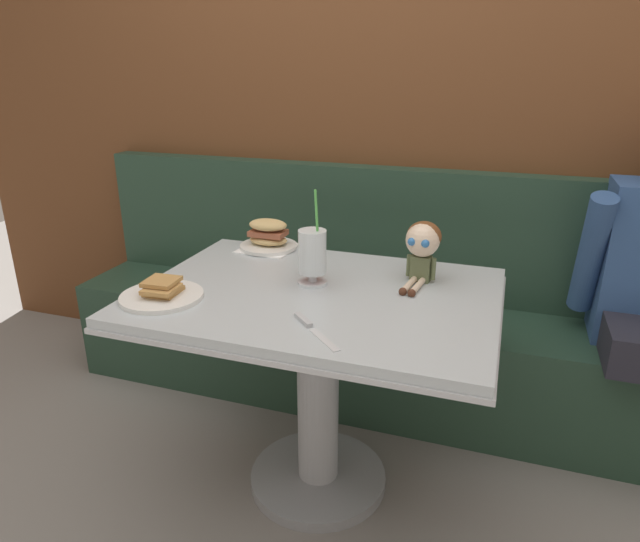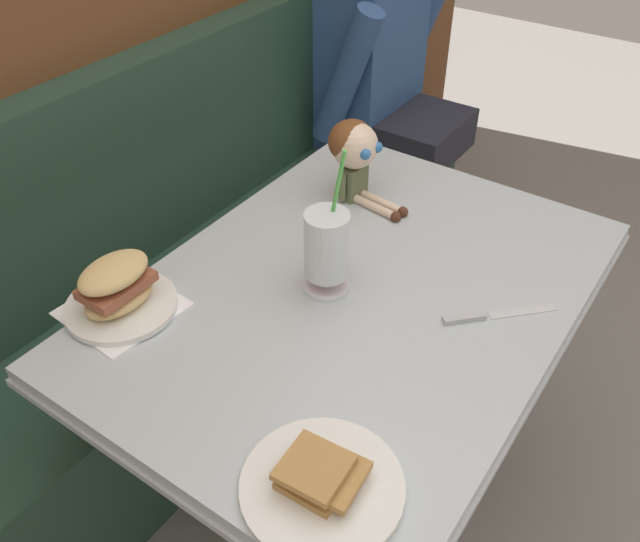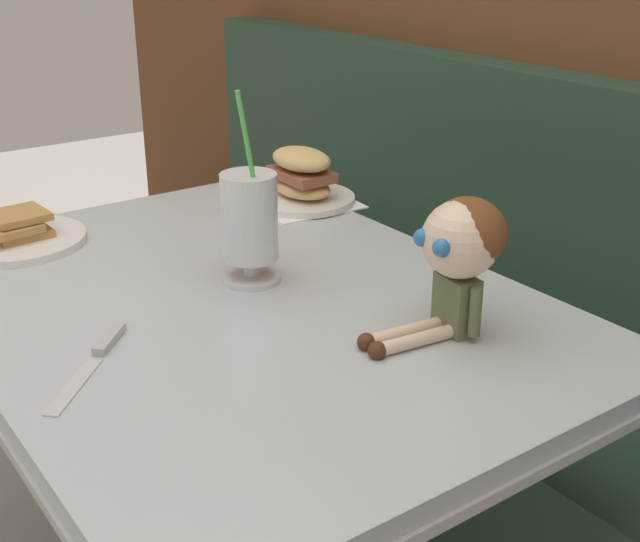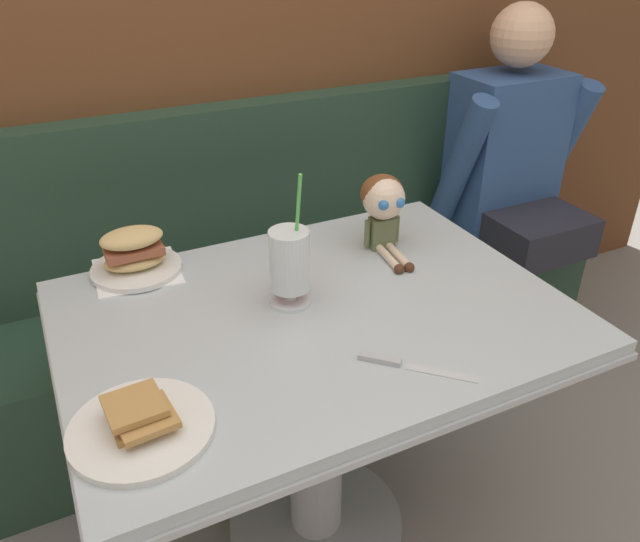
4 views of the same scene
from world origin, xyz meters
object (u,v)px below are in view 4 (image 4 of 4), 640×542
object	(u,v)px
toast_plate	(141,424)
sandwich_plate	(134,255)
seated_doll	(383,202)
butter_knife	(396,363)
milkshake_glass	(290,263)
diner_patron	(511,157)

from	to	relation	value
toast_plate	sandwich_plate	xyz separation A→B (m)	(0.11, 0.55, 0.03)
sandwich_plate	seated_doll	distance (m)	0.63
sandwich_plate	butter_knife	world-z (taller)	sandwich_plate
toast_plate	butter_knife	world-z (taller)	toast_plate
toast_plate	seated_doll	world-z (taller)	seated_doll
toast_plate	sandwich_plate	world-z (taller)	sandwich_plate
milkshake_glass	sandwich_plate	distance (m)	0.41
butter_knife	seated_doll	bearing A→B (deg)	62.51
sandwich_plate	butter_knife	size ratio (longest dim) A/B	1.20
sandwich_plate	diner_patron	size ratio (longest dim) A/B	0.27
toast_plate	butter_knife	size ratio (longest dim) A/B	1.37
diner_patron	milkshake_glass	bearing A→B (deg)	-154.37
toast_plate	milkshake_glass	xyz separation A→B (m)	(0.39, 0.26, 0.09)
butter_knife	seated_doll	world-z (taller)	seated_doll
sandwich_plate	toast_plate	bearing A→B (deg)	-100.98
seated_doll	diner_patron	size ratio (longest dim) A/B	0.28
butter_knife	diner_patron	size ratio (longest dim) A/B	0.23
milkshake_glass	diner_patron	bearing A→B (deg)	25.63
toast_plate	milkshake_glass	distance (m)	0.48
toast_plate	diner_patron	world-z (taller)	diner_patron
sandwich_plate	diner_patron	bearing A→B (deg)	9.57
toast_plate	butter_knife	xyz separation A→B (m)	(0.49, -0.04, -0.01)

